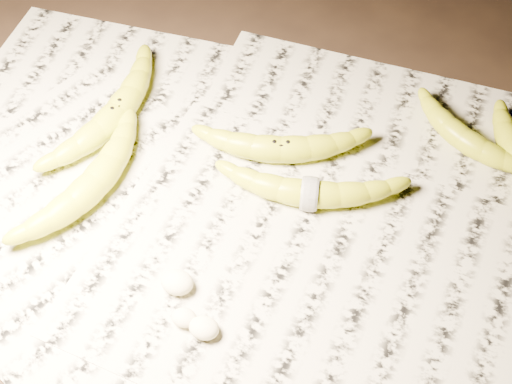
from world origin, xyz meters
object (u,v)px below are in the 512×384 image
(banana_taped, at_px, (310,192))
(banana_upper_a, at_px, (464,137))
(banana_left_b, at_px, (93,182))
(banana_left_a, at_px, (116,111))
(banana_center, at_px, (281,147))

(banana_taped, relative_size, banana_upper_a, 1.26)
(banana_left_b, distance_m, banana_upper_a, 0.49)
(banana_left_a, xyz_separation_m, banana_taped, (0.29, -0.05, -0.00))
(banana_left_b, height_order, banana_center, banana_left_b)
(banana_taped, bearing_deg, banana_left_a, 158.97)
(banana_left_b, bearing_deg, banana_left_a, 24.47)
(banana_left_b, relative_size, banana_taped, 0.99)
(banana_center, relative_size, banana_upper_a, 1.20)
(banana_left_b, xyz_separation_m, banana_upper_a, (0.43, 0.23, -0.00))
(banana_left_b, relative_size, banana_upper_a, 1.24)
(banana_left_b, bearing_deg, banana_center, -45.19)
(banana_upper_a, bearing_deg, banana_taped, -107.45)
(banana_left_b, xyz_separation_m, banana_taped, (0.26, 0.08, -0.00))
(banana_upper_a, bearing_deg, banana_left_b, -122.02)
(banana_center, xyz_separation_m, banana_upper_a, (0.23, 0.10, -0.00))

